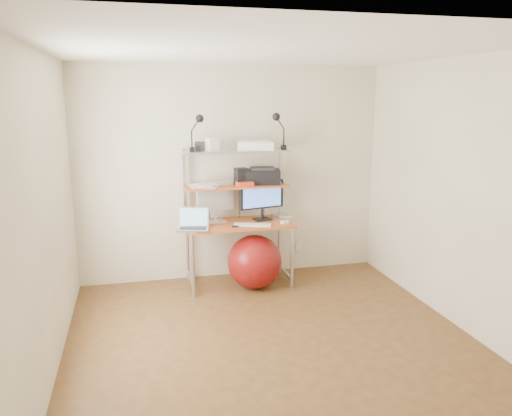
{
  "coord_description": "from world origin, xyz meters",
  "views": [
    {
      "loc": [
        -1.12,
        -3.94,
        2.14
      ],
      "look_at": [
        0.13,
        1.15,
        0.97
      ],
      "focal_mm": 35.0,
      "sensor_mm": 36.0,
      "label": 1
    }
  ],
  "objects_px": {
    "monitor_silver": "(215,199)",
    "exercise_ball": "(255,262)",
    "monitor_black": "(262,197)",
    "printer": "(262,176)",
    "laptop": "(194,224)"
  },
  "relations": [
    {
      "from": "exercise_ball",
      "to": "monitor_black",
      "type": "bearing_deg",
      "value": 57.35
    },
    {
      "from": "monitor_silver",
      "to": "monitor_black",
      "type": "distance_m",
      "value": 0.54
    },
    {
      "from": "monitor_silver",
      "to": "exercise_ball",
      "type": "xyz_separation_m",
      "value": [
        0.39,
        -0.26,
        -0.7
      ]
    },
    {
      "from": "laptop",
      "to": "exercise_ball",
      "type": "height_order",
      "value": "laptop"
    },
    {
      "from": "monitor_silver",
      "to": "laptop",
      "type": "relative_size",
      "value": 1.29
    },
    {
      "from": "monitor_black",
      "to": "laptop",
      "type": "xyz_separation_m",
      "value": [
        -0.82,
        -0.22,
        -0.22
      ]
    },
    {
      "from": "monitor_silver",
      "to": "laptop",
      "type": "bearing_deg",
      "value": -153.71
    },
    {
      "from": "monitor_silver",
      "to": "printer",
      "type": "bearing_deg",
      "value": -11.24
    },
    {
      "from": "exercise_ball",
      "to": "printer",
      "type": "bearing_deg",
      "value": 60.88
    },
    {
      "from": "monitor_black",
      "to": "printer",
      "type": "bearing_deg",
      "value": 60.74
    },
    {
      "from": "monitor_black",
      "to": "exercise_ball",
      "type": "xyz_separation_m",
      "value": [
        -0.14,
        -0.22,
        -0.7
      ]
    },
    {
      "from": "printer",
      "to": "exercise_ball",
      "type": "bearing_deg",
      "value": -108.82
    },
    {
      "from": "monitor_silver",
      "to": "laptop",
      "type": "distance_m",
      "value": 0.44
    },
    {
      "from": "monitor_silver",
      "to": "laptop",
      "type": "xyz_separation_m",
      "value": [
        -0.28,
        -0.25,
        -0.21
      ]
    },
    {
      "from": "monitor_black",
      "to": "laptop",
      "type": "bearing_deg",
      "value": -176.94
    }
  ]
}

